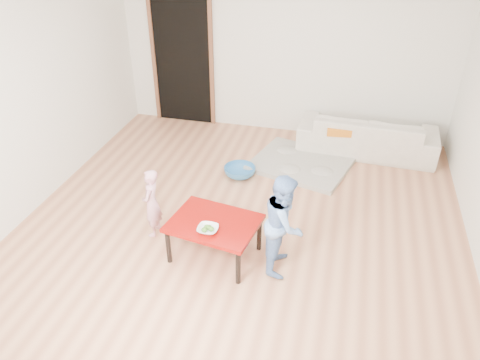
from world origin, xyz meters
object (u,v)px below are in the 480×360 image
at_px(red_table, 215,239).
at_px(child_pink, 152,203).
at_px(sofa, 367,134).
at_px(basin, 240,172).
at_px(bowl, 208,229).
at_px(child_blue, 284,223).

relative_size(red_table, child_pink, 1.09).
height_order(sofa, child_pink, child_pink).
xyz_separation_m(sofa, basin, (-1.62, -1.13, -0.22)).
distance_m(sofa, red_table, 3.13).
bearing_deg(child_pink, sofa, 133.34).
bearing_deg(sofa, red_table, 64.56).
relative_size(bowl, child_pink, 0.25).
bearing_deg(basin, bowl, -85.87).
distance_m(sofa, child_pink, 3.41).
height_order(red_table, basin, red_table).
distance_m(sofa, basin, 1.99).
distance_m(bowl, basin, 1.84).
xyz_separation_m(bowl, basin, (-0.13, 1.79, -0.40)).
bearing_deg(bowl, red_table, 86.03).
relative_size(sofa, child_blue, 1.84).
bearing_deg(sofa, child_pink, 51.45).
distance_m(bowl, child_blue, 0.75).
xyz_separation_m(sofa, child_pink, (-2.25, -2.56, 0.12)).
xyz_separation_m(red_table, child_blue, (0.71, 0.03, 0.31)).
bearing_deg(bowl, child_pink, 154.08).
relative_size(red_table, bowl, 4.29).
xyz_separation_m(bowl, child_pink, (-0.76, 0.37, -0.06)).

